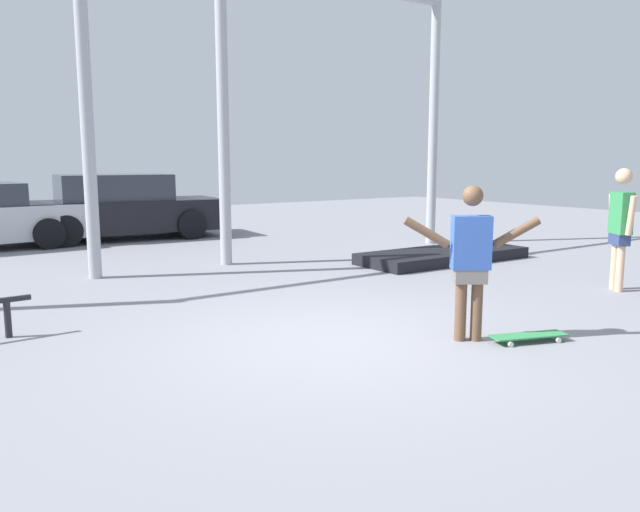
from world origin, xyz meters
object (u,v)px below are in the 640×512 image
object	(u,v)px
skateboarder	(471,256)
bystander	(621,222)
manual_pad	(443,256)
parked_car_black	(120,208)
skateboard	(529,336)

from	to	relation	value
skateboarder	bystander	distance (m)	3.62
skateboarder	manual_pad	bearing A→B (deg)	82.04
skateboarder	manual_pad	world-z (taller)	skateboarder
parked_car_black	bystander	size ratio (longest dim) A/B	2.65
manual_pad	parked_car_black	world-z (taller)	parked_car_black
manual_pad	bystander	xyz separation A→B (m)	(0.13, -3.22, 0.86)
skateboard	bystander	distance (m)	3.37
skateboarder	parked_car_black	distance (m)	10.28
skateboard	manual_pad	distance (m)	5.09
manual_pad	parked_car_black	bearing A→B (deg)	120.31
manual_pad	bystander	distance (m)	3.34
skateboarder	manual_pad	xyz separation A→B (m)	(3.45, 3.73, -0.78)
parked_car_black	bystander	distance (m)	10.54
bystander	skateboarder	bearing A→B (deg)	-49.81
skateboard	parked_car_black	world-z (taller)	parked_car_black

